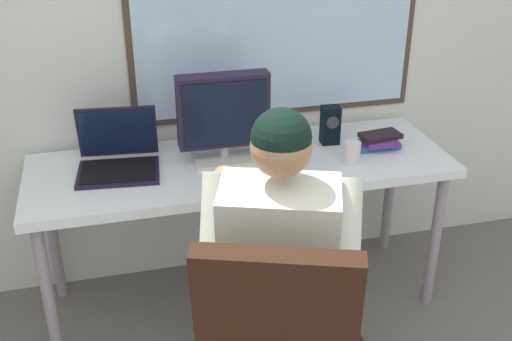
# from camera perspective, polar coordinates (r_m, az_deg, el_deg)

# --- Properties ---
(wall_rear) EXTENTS (4.88, 0.08, 2.57)m
(wall_rear) POSITION_cam_1_polar(r_m,az_deg,el_deg) (2.87, -8.26, 13.34)
(wall_rear) COLOR silver
(wall_rear) RESTS_ON ground
(desk) EXTENTS (1.84, 0.62, 0.74)m
(desk) POSITION_cam_1_polar(r_m,az_deg,el_deg) (2.78, -1.32, -0.45)
(desk) COLOR gray
(desk) RESTS_ON ground
(office_chair) EXTENTS (0.64, 0.68, 0.96)m
(office_chair) POSITION_cam_1_polar(r_m,az_deg,el_deg) (2.11, 2.03, -14.52)
(office_chair) COLOR black
(office_chair) RESTS_ON ground
(person_seated) EXTENTS (0.67, 0.82, 1.27)m
(person_seated) POSITION_cam_1_polar(r_m,az_deg,el_deg) (2.24, 2.25, -7.92)
(person_seated) COLOR #4B4C55
(person_seated) RESTS_ON ground
(crt_monitor) EXTENTS (0.39, 0.22, 0.39)m
(crt_monitor) POSITION_cam_1_polar(r_m,az_deg,el_deg) (2.69, -2.97, 5.07)
(crt_monitor) COLOR beige
(crt_monitor) RESTS_ON desk
(laptop) EXTENTS (0.37, 0.33, 0.25)m
(laptop) POSITION_cam_1_polar(r_m,az_deg,el_deg) (2.73, -12.41, 1.53)
(laptop) COLOR black
(laptop) RESTS_ON desk
(wine_glass) EXTENTS (0.08, 0.08, 0.14)m
(wine_glass) POSITION_cam_1_polar(r_m,az_deg,el_deg) (2.63, 3.40, 1.93)
(wine_glass) COLOR silver
(wine_glass) RESTS_ON desk
(desk_speaker) EXTENTS (0.09, 0.08, 0.18)m
(desk_speaker) POSITION_cam_1_polar(r_m,az_deg,el_deg) (2.92, 6.75, 4.13)
(desk_speaker) COLOR black
(desk_speaker) RESTS_ON desk
(book_stack) EXTENTS (0.21, 0.15, 0.07)m
(book_stack) POSITION_cam_1_polar(r_m,az_deg,el_deg) (2.92, 11.05, 2.67)
(book_stack) COLOR #315797
(book_stack) RESTS_ON desk
(coffee_mug) EXTENTS (0.07, 0.07, 0.10)m
(coffee_mug) POSITION_cam_1_polar(r_m,az_deg,el_deg) (2.75, 8.70, 1.62)
(coffee_mug) COLOR silver
(coffee_mug) RESTS_ON desk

